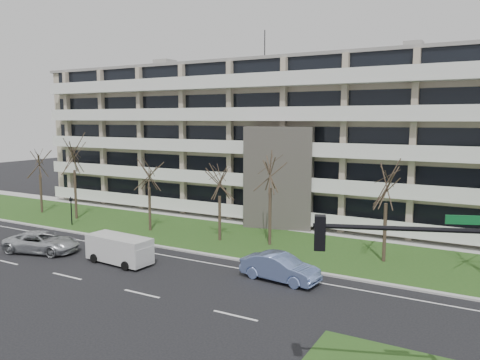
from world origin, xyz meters
The scene contains 17 objects.
ground centered at (0.00, 0.00, 0.00)m, with size 160.00×160.00×0.00m, color black.
grass_verge centered at (0.00, 13.00, 0.03)m, with size 90.00×10.00×0.06m, color #1F4818.
curb centered at (0.00, 8.00, 0.06)m, with size 90.00×0.35×0.12m, color #B2B2AD.
sidewalk centered at (0.00, 18.50, 0.04)m, with size 90.00×2.00×0.08m, color #B2B2AD.
lane_edge_line centered at (0.00, 6.50, 0.01)m, with size 90.00×0.12×0.01m, color white.
apartment_building centered at (-0.01, 25.32, 7.61)m, with size 60.50×15.10×18.75m.
silver_pickup centered at (-11.80, 2.78, 0.75)m, with size 2.50×5.42×1.51m, color silver.
blue_sedan centered at (5.83, 5.74, 0.80)m, with size 1.70×4.88×1.61m, color #809ADE.
white_van centered at (-4.96, 3.57, 1.11)m, with size 4.90×2.24×1.85m.
traffic_signal centered at (15.53, -4.27, 4.43)m, with size 5.59×2.32×6.84m.
pedestrian_signal centered at (-16.85, 9.90, 1.68)m, with size 0.26×0.20×2.64m.
tree_0 centered at (-24.08, 12.37, 5.54)m, with size 3.56×3.56×7.13m.
tree_1 centered at (-18.64, 12.04, 6.65)m, with size 4.28×4.28×8.55m.
tree_2 centered at (-9.19, 11.72, 5.29)m, with size 3.41×3.41×6.81m.
tree_3 centered at (-2.17, 11.84, 5.01)m, with size 3.23×3.23×6.46m.
tree_4 centered at (1.88, 12.61, 6.20)m, with size 3.98×3.98×7.97m.
tree_5 centered at (10.50, 12.51, 5.64)m, with size 3.63×3.63×7.26m.
Camera 1 is at (16.93, -19.16, 9.69)m, focal length 35.00 mm.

